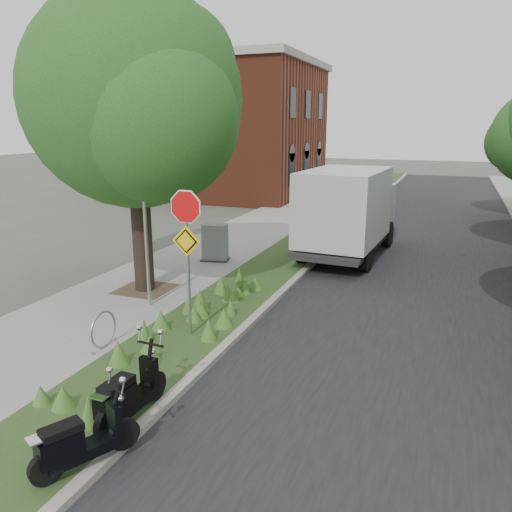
# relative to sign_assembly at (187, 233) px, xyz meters

# --- Properties ---
(ground) EXTENTS (120.00, 120.00, 0.00)m
(ground) POSITION_rel_sign_assembly_xyz_m (1.40, -0.58, -2.33)
(ground) COLOR #4C5147
(ground) RESTS_ON ground
(sidewalk_near) EXTENTS (3.50, 60.00, 0.12)m
(sidewalk_near) POSITION_rel_sign_assembly_xyz_m (-2.85, 9.42, -2.27)
(sidewalk_near) COLOR gray
(sidewalk_near) RESTS_ON ground
(verge) EXTENTS (2.00, 60.00, 0.12)m
(verge) POSITION_rel_sign_assembly_xyz_m (-0.10, 9.42, -2.27)
(verge) COLOR #28461E
(verge) RESTS_ON ground
(kerb_near) EXTENTS (0.20, 60.00, 0.13)m
(kerb_near) POSITION_rel_sign_assembly_xyz_m (0.90, 9.42, -2.26)
(kerb_near) COLOR #9E9991
(kerb_near) RESTS_ON ground
(road) EXTENTS (7.00, 60.00, 0.01)m
(road) POSITION_rel_sign_assembly_xyz_m (4.40, 9.42, -2.32)
(road) COLOR black
(road) RESTS_ON ground
(street_tree_main) EXTENTS (6.21, 5.54, 7.66)m
(street_tree_main) POSITION_rel_sign_assembly_xyz_m (-2.68, 2.28, 2.48)
(street_tree_main) COLOR black
(street_tree_main) RESTS_ON ground
(bare_post) EXTENTS (0.08, 0.08, 4.00)m
(bare_post) POSITION_rel_sign_assembly_xyz_m (-1.80, 1.22, -0.21)
(bare_post) COLOR #A5A8AD
(bare_post) RESTS_ON ground
(bike_hoop) EXTENTS (0.06, 0.78, 0.77)m
(bike_hoop) POSITION_rel_sign_assembly_xyz_m (-1.30, -1.18, -1.83)
(bike_hoop) COLOR #A5A8AD
(bike_hoop) RESTS_ON ground
(sign_assembly) EXTENTS (0.94, 0.08, 3.22)m
(sign_assembly) POSITION_rel_sign_assembly_xyz_m (0.00, 0.00, 0.00)
(sign_assembly) COLOR #A5A8AD
(sign_assembly) RESTS_ON ground
(brick_building) EXTENTS (9.40, 10.40, 8.30)m
(brick_building) POSITION_rel_sign_assembly_xyz_m (-8.10, 21.42, 1.88)
(brick_building) COLOR brown
(brick_building) RESTS_ON ground
(scooter_near) EXTENTS (0.38, 1.63, 0.78)m
(scooter_near) POSITION_rel_sign_assembly_xyz_m (0.69, -3.24, -1.83)
(scooter_near) COLOR black
(scooter_near) RESTS_ON ground
(scooter_far) EXTENTS (0.79, 1.38, 0.71)m
(scooter_far) POSITION_rel_sign_assembly_xyz_m (0.73, -4.37, -1.86)
(scooter_far) COLOR black
(scooter_far) RESTS_ON ground
(box_truck) EXTENTS (2.57, 5.85, 2.59)m
(box_truck) POSITION_rel_sign_assembly_xyz_m (1.70, 8.13, -0.64)
(box_truck) COLOR #262628
(box_truck) RESTS_ON ground
(utility_cabinet) EXTENTS (1.02, 0.80, 1.20)m
(utility_cabinet) POSITION_rel_sign_assembly_xyz_m (-2.14, 5.63, -1.63)
(utility_cabinet) COLOR #262628
(utility_cabinet) RESTS_ON ground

